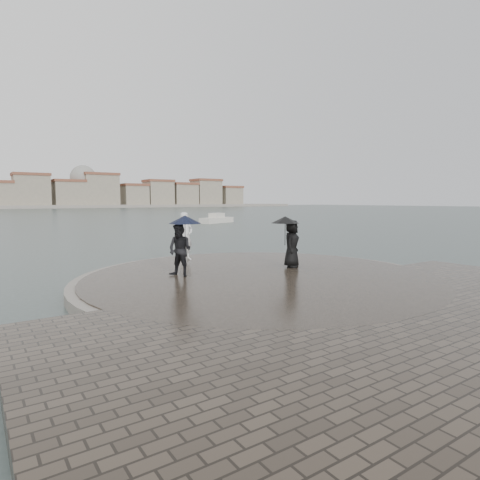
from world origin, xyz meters
TOP-DOWN VIEW (x-y plane):
  - ground at (0.00, 0.00)m, footprint 400.00×400.00m
  - kerb_ring at (0.00, 3.50)m, footprint 12.50×12.50m
  - quay_tip at (0.00, 3.50)m, footprint 11.90×11.90m
  - statue at (-0.64, 8.01)m, footprint 0.86×0.69m
  - visitor_left at (-2.38, 4.81)m, footprint 1.32×1.20m
  - visitor_right at (1.81, 4.09)m, footprint 1.32×1.13m
  - boats at (0.90, 36.27)m, footprint 40.34×6.78m

SIDE VIEW (x-z plane):
  - ground at x=0.00m, z-range 0.00..0.00m
  - kerb_ring at x=0.00m, z-range 0.00..0.32m
  - quay_tip at x=0.00m, z-range 0.00..0.36m
  - boats at x=0.90m, z-range -0.37..1.13m
  - statue at x=-0.64m, z-range 0.36..2.41m
  - visitor_right at x=1.81m, z-range 0.52..2.47m
  - visitor_left at x=-2.38m, z-range 0.49..2.53m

